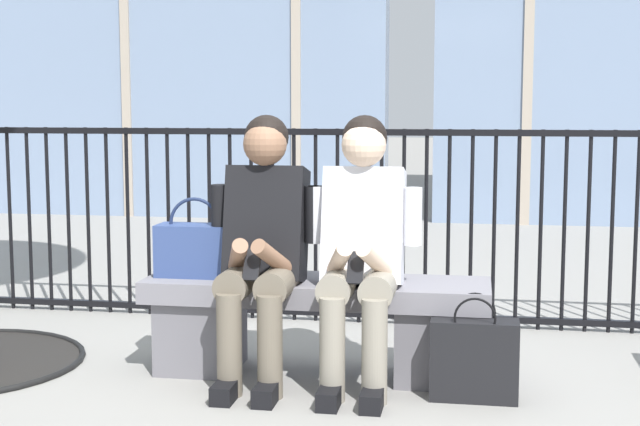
% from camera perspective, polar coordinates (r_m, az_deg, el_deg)
% --- Properties ---
extents(ground_plane, '(60.00, 60.00, 0.00)m').
position_cam_1_polar(ground_plane, '(4.40, -0.22, -9.90)').
color(ground_plane, gray).
extents(stone_bench, '(1.60, 0.44, 0.45)m').
position_cam_1_polar(stone_bench, '(4.33, -0.23, -6.46)').
color(stone_bench, slate).
rests_on(stone_bench, ground).
extents(seated_person_with_phone, '(0.52, 0.66, 1.21)m').
position_cam_1_polar(seated_person_with_phone, '(4.18, -3.59, -1.66)').
color(seated_person_with_phone, '#6B6051').
rests_on(seated_person_with_phone, ground).
extents(seated_person_companion, '(0.52, 0.66, 1.21)m').
position_cam_1_polar(seated_person_companion, '(4.10, 2.57, -1.82)').
color(seated_person_companion, gray).
rests_on(seated_person_companion, ground).
extents(handbag_on_bench, '(0.36, 0.17, 0.38)m').
position_cam_1_polar(handbag_on_bench, '(4.39, -7.72, -2.20)').
color(handbag_on_bench, '#33477F').
rests_on(handbag_on_bench, stone_bench).
extents(shopping_bag, '(0.37, 0.15, 0.46)m').
position_cam_1_polar(shopping_bag, '(4.04, 9.50, -8.86)').
color(shopping_bag, black).
rests_on(shopping_bag, ground).
extents(plaza_railing, '(7.51, 0.04, 1.12)m').
position_cam_1_polar(plaza_railing, '(5.30, 1.75, -0.77)').
color(plaza_railing, black).
rests_on(plaza_railing, ground).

